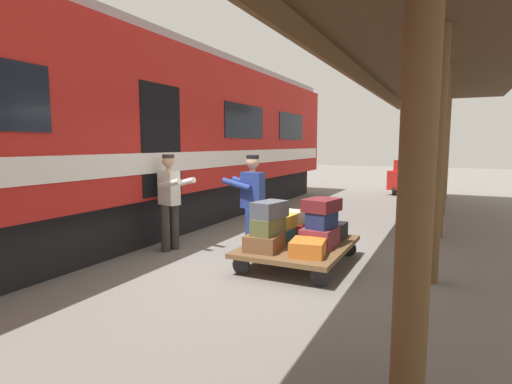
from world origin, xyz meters
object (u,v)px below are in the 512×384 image
(suitcase_slate_roller, at_px, (270,209))
(train_car, at_px, (101,135))
(porter_by_door, at_px, (170,199))
(luggage_cart, at_px, (299,247))
(suitcase_brown_leather, at_px, (265,242))
(suitcase_navy_fabric, at_px, (322,220))
(suitcase_orange_carryall, at_px, (308,248))
(suitcase_black_hardshell, at_px, (330,231))
(suitcase_teal_softside, at_px, (279,235))
(suitcase_cream_canvas, at_px, (291,217))
(suitcase_yellow_case, at_px, (280,221))
(suitcase_red_plastic, at_px, (292,229))
(suitcase_burgundy_valise, at_px, (320,237))
(baggage_tug, at_px, (409,178))
(suitcase_maroon_trunk, at_px, (322,205))
(suitcase_olive_duffel, at_px, (268,226))
(porter_in_overalls, at_px, (252,202))

(suitcase_slate_roller, bearing_deg, train_car, -7.80)
(suitcase_slate_roller, distance_m, porter_by_door, 2.09)
(luggage_cart, height_order, porter_by_door, porter_by_door)
(suitcase_brown_leather, relative_size, porter_by_door, 0.35)
(suitcase_slate_roller, relative_size, suitcase_navy_fabric, 1.17)
(suitcase_orange_carryall, height_order, suitcase_black_hardshell, suitcase_black_hardshell)
(suitcase_brown_leather, relative_size, suitcase_navy_fabric, 1.30)
(suitcase_orange_carryall, xyz_separation_m, suitcase_teal_softside, (0.67, -0.56, 0.00))
(suitcase_black_hardshell, height_order, suitcase_navy_fabric, suitcase_navy_fabric)
(suitcase_slate_roller, relative_size, suitcase_cream_canvas, 1.21)
(suitcase_yellow_case, xyz_separation_m, suitcase_navy_fabric, (-0.69, 0.03, 0.08))
(suitcase_red_plastic, distance_m, suitcase_slate_roller, 1.17)
(suitcase_burgundy_valise, distance_m, suitcase_yellow_case, 0.69)
(suitcase_burgundy_valise, xyz_separation_m, baggage_tug, (-0.35, -10.28, 0.15))
(suitcase_teal_softside, xyz_separation_m, suitcase_maroon_trunk, (-0.68, -0.04, 0.52))
(suitcase_red_plastic, xyz_separation_m, suitcase_olive_duffel, (-0.04, 1.08, 0.25))
(suitcase_burgundy_valise, height_order, suitcase_olive_duffel, suitcase_olive_duffel)
(suitcase_brown_leather, distance_m, porter_by_door, 2.10)
(suitcase_burgundy_valise, bearing_deg, suitcase_cream_canvas, -38.83)
(suitcase_orange_carryall, xyz_separation_m, baggage_tug, (-0.35, -10.84, 0.19))
(suitcase_brown_leather, xyz_separation_m, suitcase_black_hardshell, (-0.67, -1.11, 0.01))
(suitcase_brown_leather, distance_m, suitcase_maroon_trunk, 1.04)
(suitcase_black_hardshell, bearing_deg, luggage_cart, 59.05)
(suitcase_black_hardshell, bearing_deg, suitcase_red_plastic, 0.00)
(suitcase_olive_duffel, bearing_deg, porter_in_overalls, -48.25)
(suitcase_maroon_trunk, height_order, porter_in_overalls, porter_in_overalls)
(suitcase_black_hardshell, bearing_deg, porter_by_door, 15.41)
(porter_by_door, distance_m, baggage_tug, 10.89)
(suitcase_brown_leather, xyz_separation_m, suitcase_navy_fabric, (-0.69, -0.56, 0.29))
(suitcase_orange_carryall, relative_size, suitcase_cream_canvas, 1.17)
(porter_in_overalls, distance_m, porter_by_door, 1.48)
(suitcase_burgundy_valise, bearing_deg, suitcase_slate_roller, 39.36)
(suitcase_orange_carryall, xyz_separation_m, suitcase_cream_canvas, (0.67, -1.09, 0.21))
(suitcase_olive_duffel, bearing_deg, porter_by_door, -9.63)
(suitcase_slate_roller, bearing_deg, porter_by_door, -8.91)
(suitcase_yellow_case, distance_m, suitcase_cream_canvas, 0.50)
(suitcase_orange_carryall, relative_size, suitcase_brown_leather, 0.87)
(suitcase_olive_duffel, distance_m, porter_by_door, 2.09)
(suitcase_yellow_case, xyz_separation_m, suitcase_slate_roller, (-0.05, 0.54, 0.27))
(suitcase_brown_leather, xyz_separation_m, suitcase_maroon_trunk, (-0.68, -0.60, 0.51))
(suitcase_brown_leather, relative_size, suitcase_cream_canvas, 1.34)
(suitcase_teal_softside, relative_size, suitcase_black_hardshell, 0.75)
(suitcase_black_hardshell, distance_m, porter_by_door, 2.81)
(suitcase_orange_carryall, bearing_deg, suitcase_navy_fabric, -92.78)
(suitcase_burgundy_valise, bearing_deg, porter_in_overalls, -7.03)
(train_car, distance_m, suitcase_olive_duffel, 4.13)
(suitcase_teal_softside, xyz_separation_m, porter_in_overalls, (0.57, -0.15, 0.48))
(luggage_cart, xyz_separation_m, suitcase_black_hardshell, (-0.33, -0.56, 0.17))
(suitcase_olive_duffel, distance_m, porter_in_overalls, 0.94)
(train_car, distance_m, baggage_tug, 11.43)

